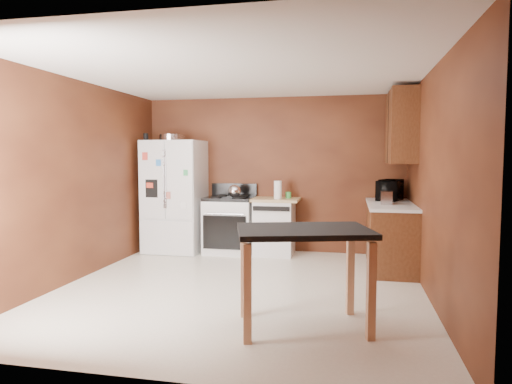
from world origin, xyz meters
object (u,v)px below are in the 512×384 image
(dishwasher, at_px, (274,226))
(refrigerator, at_px, (175,196))
(microwave, at_px, (390,191))
(island, at_px, (304,244))
(pen_cup, at_px, (146,137))
(roasting_pan, at_px, (172,138))
(toaster, at_px, (386,198))
(green_canister, at_px, (288,195))
(gas_range, at_px, (230,224))
(kettle, at_px, (234,191))
(paper_towel, at_px, (278,190))

(dishwasher, bearing_deg, refrigerator, -177.01)
(microwave, height_order, island, microwave)
(pen_cup, xyz_separation_m, microwave, (3.82, 0.08, -0.82))
(microwave, bearing_deg, refrigerator, 112.31)
(pen_cup, height_order, island, pen_cup)
(roasting_pan, bearing_deg, microwave, -0.87)
(pen_cup, bearing_deg, toaster, -7.46)
(green_canister, xyz_separation_m, gas_range, (-0.93, -0.08, -0.48))
(green_canister, distance_m, island, 3.12)
(green_canister, relative_size, dishwasher, 0.11)
(kettle, height_order, island, kettle)
(toaster, relative_size, island, 0.18)
(pen_cup, xyz_separation_m, refrigerator, (0.45, 0.07, -0.96))
(pen_cup, xyz_separation_m, island, (2.85, -2.85, -1.10))
(toaster, distance_m, gas_range, 2.50)
(toaster, bearing_deg, roasting_pan, 171.15)
(pen_cup, bearing_deg, paper_towel, 1.47)
(roasting_pan, height_order, toaster, roasting_pan)
(toaster, xyz_separation_m, gas_range, (-2.37, 0.62, -0.53))
(roasting_pan, xyz_separation_m, pen_cup, (-0.39, -0.13, 0.01))
(kettle, distance_m, paper_towel, 0.69)
(roasting_pan, relative_size, microwave, 0.83)
(refrigerator, bearing_deg, dishwasher, 2.99)
(green_canister, distance_m, refrigerator, 1.85)
(gas_range, bearing_deg, roasting_pan, -179.95)
(kettle, distance_m, dishwasher, 0.84)
(kettle, xyz_separation_m, island, (1.38, -2.88, -0.24))
(microwave, distance_m, gas_range, 2.52)
(island, bearing_deg, refrigerator, 129.30)
(toaster, bearing_deg, island, -108.72)
(refrigerator, distance_m, island, 3.78)
(kettle, height_order, toaster, kettle)
(refrigerator, height_order, gas_range, refrigerator)
(green_canister, bearing_deg, refrigerator, -175.53)
(refrigerator, xyz_separation_m, dishwasher, (1.63, 0.09, -0.45))
(paper_towel, bearing_deg, gas_range, 174.22)
(roasting_pan, height_order, refrigerator, roasting_pan)
(paper_towel, xyz_separation_m, toaster, (1.58, -0.54, -0.04))
(kettle, distance_m, gas_range, 0.56)
(green_canister, bearing_deg, toaster, -26.20)
(paper_towel, xyz_separation_m, green_canister, (0.14, 0.16, -0.09))
(refrigerator, height_order, island, refrigerator)
(pen_cup, xyz_separation_m, toaster, (3.73, -0.49, -0.87))
(roasting_pan, xyz_separation_m, paper_towel, (1.76, -0.08, -0.82))
(paper_towel, distance_m, refrigerator, 1.70)
(paper_towel, distance_m, toaster, 1.67)
(pen_cup, height_order, green_canister, pen_cup)
(dishwasher, bearing_deg, toaster, -21.48)
(roasting_pan, xyz_separation_m, green_canister, (1.90, 0.08, -0.91))
(pen_cup, bearing_deg, green_canister, 5.43)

